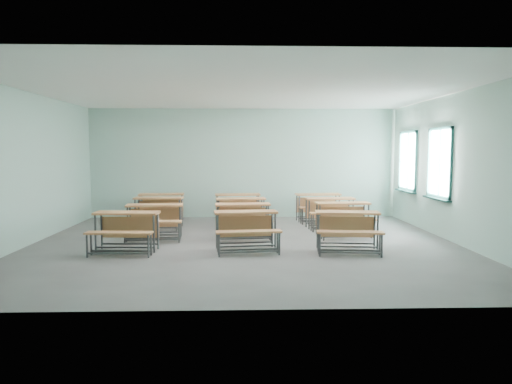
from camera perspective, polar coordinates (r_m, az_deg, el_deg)
The scene contains 13 objects.
room at distance 9.54m, azimuth -1.00°, elevation 2.96°, with size 9.04×8.04×3.24m.
desk_unit_r0c0 at distance 9.22m, azimuth -16.03°, elevation -4.06°, with size 1.28×0.89×0.78m.
desk_unit_r0c1 at distance 8.99m, azimuth -1.21°, elevation -4.09°, with size 1.33×0.97×0.78m.
desk_unit_r0c2 at distance 9.10m, azimuth 11.40°, elevation -4.08°, with size 1.32×0.96×0.78m.
desk_unit_r1c0 at distance 10.39m, azimuth -12.61°, elevation -2.96°, with size 1.30×0.92×0.78m.
desk_unit_r1c1 at distance 10.29m, azimuth -1.62°, elevation -2.92°, with size 1.31×0.93×0.78m.
desk_unit_r1c2 at distance 10.70m, azimuth 10.91°, elevation -2.70°, with size 1.28×0.89×0.78m.
desk_unit_r2c0 at distance 11.93m, azimuth -12.17°, elevation -1.91°, with size 1.28×0.89×0.78m.
desk_unit_r2c1 at distance 11.48m, azimuth -1.85°, elevation -2.07°, with size 1.33×0.97×0.78m.
desk_unit_r2c2 at distance 11.69m, azimuth 9.33°, elevation -2.01°, with size 1.31×0.93×0.78m.
desk_unit_r3c0 at distance 12.96m, azimuth -11.76°, elevation -1.35°, with size 1.30×0.92×0.78m.
desk_unit_r3c1 at distance 12.61m, azimuth -2.27°, elevation -1.42°, with size 1.31×0.95×0.78m.
desk_unit_r3c2 at distance 12.79m, azimuth 7.87°, elevation -1.38°, with size 1.31×0.94×0.78m.
Camera 1 is at (-0.04, -9.50, 1.97)m, focal length 32.00 mm.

